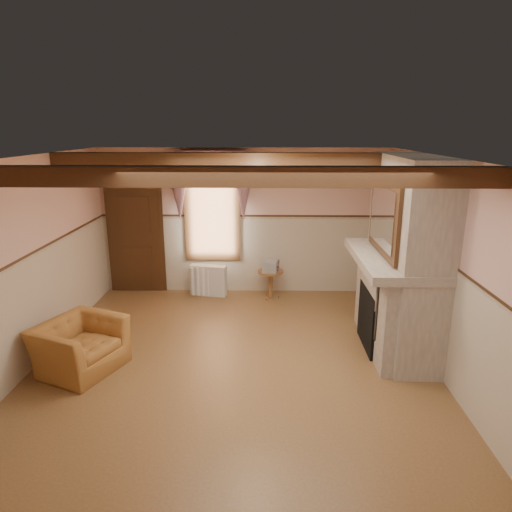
{
  "coord_description": "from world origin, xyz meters",
  "views": [
    {
      "loc": [
        0.43,
        -5.65,
        3.16
      ],
      "look_at": [
        0.29,
        0.8,
        1.33
      ],
      "focal_mm": 32.0,
      "sensor_mm": 36.0,
      "label": 1
    }
  ],
  "objects_px": {
    "oil_lamp": "(387,238)",
    "bowl": "(398,256)",
    "mantel_clock": "(381,235)",
    "armchair": "(80,346)",
    "radiator": "(208,280)",
    "side_table": "(271,284)"
  },
  "relations": [
    {
      "from": "oil_lamp",
      "to": "bowl",
      "type": "bearing_deg",
      "value": -90.0
    },
    {
      "from": "mantel_clock",
      "to": "oil_lamp",
      "type": "bearing_deg",
      "value": -90.0
    },
    {
      "from": "mantel_clock",
      "to": "armchair",
      "type": "bearing_deg",
      "value": -159.97
    },
    {
      "from": "radiator",
      "to": "mantel_clock",
      "type": "relative_size",
      "value": 2.92
    },
    {
      "from": "armchair",
      "to": "bowl",
      "type": "bearing_deg",
      "value": -59.43
    },
    {
      "from": "side_table",
      "to": "bowl",
      "type": "distance_m",
      "value": 3.01
    },
    {
      "from": "side_table",
      "to": "oil_lamp",
      "type": "bearing_deg",
      "value": -42.28
    },
    {
      "from": "radiator",
      "to": "bowl",
      "type": "relative_size",
      "value": 2.26
    },
    {
      "from": "bowl",
      "to": "armchair",
      "type": "bearing_deg",
      "value": -172.63
    },
    {
      "from": "armchair",
      "to": "mantel_clock",
      "type": "height_order",
      "value": "mantel_clock"
    },
    {
      "from": "side_table",
      "to": "bowl",
      "type": "xyz_separation_m",
      "value": [
        1.72,
        -2.17,
        1.18
      ]
    },
    {
      "from": "bowl",
      "to": "mantel_clock",
      "type": "relative_size",
      "value": 1.29
    },
    {
      "from": "armchair",
      "to": "radiator",
      "type": "xyz_separation_m",
      "value": [
        1.38,
        2.86,
        -0.04
      ]
    },
    {
      "from": "armchair",
      "to": "bowl",
      "type": "distance_m",
      "value": 4.48
    },
    {
      "from": "bowl",
      "to": "mantel_clock",
      "type": "xyz_separation_m",
      "value": [
        0.0,
        1.01,
        0.06
      ]
    },
    {
      "from": "side_table",
      "to": "radiator",
      "type": "bearing_deg",
      "value": 173.73
    },
    {
      "from": "oil_lamp",
      "to": "radiator",
      "type": "bearing_deg",
      "value": 149.9
    },
    {
      "from": "armchair",
      "to": "side_table",
      "type": "relative_size",
      "value": 1.89
    },
    {
      "from": "armchair",
      "to": "side_table",
      "type": "distance_m",
      "value": 3.76
    },
    {
      "from": "side_table",
      "to": "mantel_clock",
      "type": "distance_m",
      "value": 2.42
    },
    {
      "from": "radiator",
      "to": "oil_lamp",
      "type": "bearing_deg",
      "value": -19.03
    },
    {
      "from": "armchair",
      "to": "bowl",
      "type": "height_order",
      "value": "bowl"
    }
  ]
}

